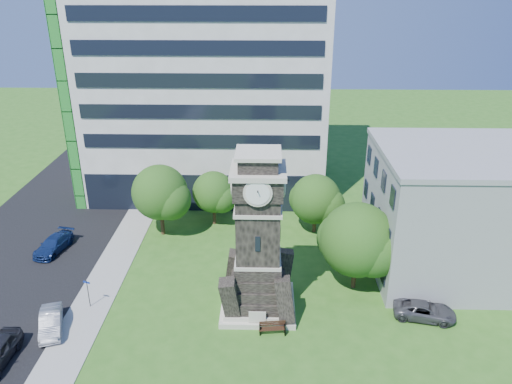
{
  "coord_description": "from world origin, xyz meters",
  "views": [
    {
      "loc": [
        3.62,
        -28.77,
        22.73
      ],
      "look_at": [
        2.74,
        6.29,
        7.47
      ],
      "focal_mm": 35.0,
      "sensor_mm": 36.0,
      "label": 1
    }
  ],
  "objects_px": {
    "clock_tower": "(258,245)",
    "car_street_north": "(54,244)",
    "car_street_mid": "(51,322)",
    "car_east_lot": "(425,311)",
    "park_bench": "(272,327)",
    "street_sign": "(88,291)"
  },
  "relations": [
    {
      "from": "car_street_mid",
      "to": "car_east_lot",
      "type": "height_order",
      "value": "car_street_mid"
    },
    {
      "from": "clock_tower",
      "to": "street_sign",
      "type": "height_order",
      "value": "clock_tower"
    },
    {
      "from": "car_street_north",
      "to": "car_street_mid",
      "type": "bearing_deg",
      "value": -57.13
    },
    {
      "from": "car_east_lot",
      "to": "car_street_north",
      "type": "bearing_deg",
      "value": 85.72
    },
    {
      "from": "car_street_mid",
      "to": "street_sign",
      "type": "height_order",
      "value": "street_sign"
    },
    {
      "from": "car_east_lot",
      "to": "park_bench",
      "type": "xyz_separation_m",
      "value": [
        -10.96,
        -2.0,
        -0.11
      ]
    },
    {
      "from": "clock_tower",
      "to": "street_sign",
      "type": "relative_size",
      "value": 5.32
    },
    {
      "from": "park_bench",
      "to": "street_sign",
      "type": "bearing_deg",
      "value": 162.72
    },
    {
      "from": "park_bench",
      "to": "street_sign",
      "type": "height_order",
      "value": "street_sign"
    },
    {
      "from": "clock_tower",
      "to": "car_east_lot",
      "type": "bearing_deg",
      "value": -4.92
    },
    {
      "from": "car_street_north",
      "to": "clock_tower",
      "type": "bearing_deg",
      "value": -10.83
    },
    {
      "from": "park_bench",
      "to": "street_sign",
      "type": "relative_size",
      "value": 0.79
    },
    {
      "from": "clock_tower",
      "to": "car_east_lot",
      "type": "height_order",
      "value": "clock_tower"
    },
    {
      "from": "clock_tower",
      "to": "car_street_mid",
      "type": "relative_size",
      "value": 3.08
    },
    {
      "from": "car_street_mid",
      "to": "street_sign",
      "type": "xyz_separation_m",
      "value": [
        1.8,
        2.68,
        0.78
      ]
    },
    {
      "from": "street_sign",
      "to": "park_bench",
      "type": "bearing_deg",
      "value": 7.2
    },
    {
      "from": "car_street_north",
      "to": "car_east_lot",
      "type": "xyz_separation_m",
      "value": [
        30.47,
        -8.77,
        -0.05
      ]
    },
    {
      "from": "clock_tower",
      "to": "car_street_north",
      "type": "bearing_deg",
      "value": 157.28
    },
    {
      "from": "car_street_mid",
      "to": "car_east_lot",
      "type": "xyz_separation_m",
      "value": [
        26.34,
        2.0,
        -0.04
      ]
    },
    {
      "from": "car_street_mid",
      "to": "car_street_north",
      "type": "distance_m",
      "value": 11.53
    },
    {
      "from": "car_street_mid",
      "to": "park_bench",
      "type": "relative_size",
      "value": 2.18
    },
    {
      "from": "car_east_lot",
      "to": "park_bench",
      "type": "distance_m",
      "value": 11.14
    }
  ]
}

